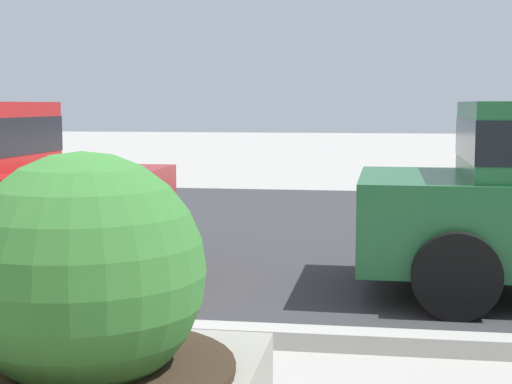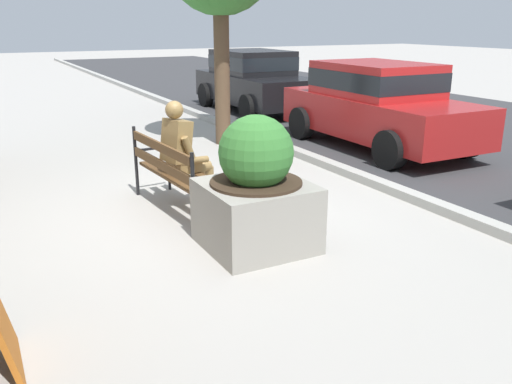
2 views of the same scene
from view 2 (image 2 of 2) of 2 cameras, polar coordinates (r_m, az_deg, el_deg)
ground_plane at (r=6.70m, az=-7.84°, el=-2.45°), size 80.00×80.00×0.00m
curb_stone at (r=8.07m, az=11.82°, el=1.27°), size 60.00×0.20×0.12m
park_bench at (r=6.70m, az=-8.70°, el=2.41°), size 1.83×0.67×0.95m
bronze_statue_seated at (r=6.80m, az=-7.24°, el=3.77°), size 0.61×0.86×1.37m
concrete_planter at (r=5.54m, az=0.00°, el=-0.05°), size 1.05×1.05×1.40m
parked_car_black at (r=14.48m, az=-0.26°, el=11.88°), size 4.12×1.95×1.56m
parked_car_red at (r=10.37m, az=12.72°, el=9.20°), size 4.12×1.95×1.56m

